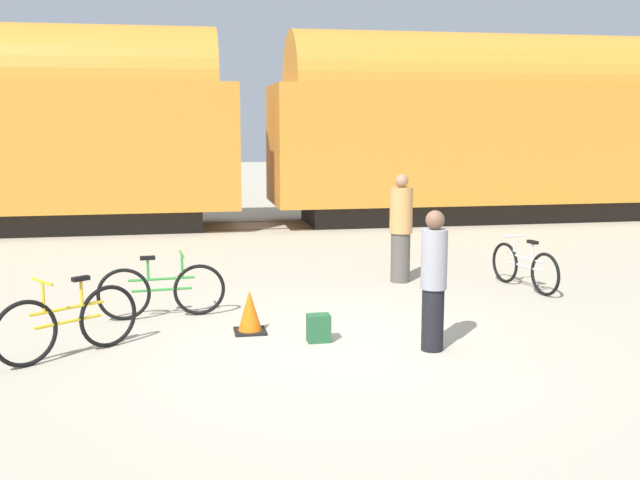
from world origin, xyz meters
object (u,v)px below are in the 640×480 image
(person_in_tan, at_px, (401,229))
(bicycle_yellow, at_px, (68,323))
(person_in_grey, at_px, (434,280))
(bicycle_green, at_px, (162,291))
(freight_train, at_px, (254,124))
(bicycle_silver, at_px, (524,267))
(backpack, at_px, (319,328))
(traffic_cone, at_px, (250,313))

(person_in_tan, bearing_deg, bicycle_yellow, -175.81)
(person_in_tan, distance_m, person_in_grey, 3.78)
(bicycle_green, height_order, person_in_grey, person_in_grey)
(freight_train, xyz_separation_m, bicycle_silver, (3.51, -8.07, -2.22))
(bicycle_green, distance_m, backpack, 2.43)
(person_in_tan, relative_size, person_in_grey, 1.09)
(bicycle_green, xyz_separation_m, person_in_grey, (3.15, -2.08, 0.46))
(freight_train, xyz_separation_m, traffic_cone, (-1.04, -9.76, -2.32))
(person_in_tan, height_order, person_in_grey, person_in_tan)
(bicycle_yellow, distance_m, backpack, 2.92)
(bicycle_yellow, distance_m, person_in_tan, 5.84)
(bicycle_yellow, height_order, traffic_cone, bicycle_yellow)
(freight_train, xyz_separation_m, bicycle_yellow, (-3.16, -10.37, -2.18))
(person_in_tan, distance_m, traffic_cone, 3.82)
(bicycle_silver, bearing_deg, traffic_cone, -159.61)
(bicycle_yellow, bearing_deg, person_in_tan, 33.10)
(bicycle_yellow, relative_size, bicycle_green, 0.85)
(freight_train, relative_size, bicycle_yellow, 32.81)
(freight_train, distance_m, person_in_grey, 11.08)
(freight_train, xyz_separation_m, person_in_grey, (1.00, -10.90, -1.73))
(bicycle_green, bearing_deg, bicycle_yellow, -123.14)
(bicycle_green, distance_m, person_in_tan, 4.22)
(bicycle_silver, bearing_deg, bicycle_green, -172.46)
(bicycle_yellow, relative_size, backpack, 4.32)
(bicycle_silver, relative_size, backpack, 4.92)
(bicycle_yellow, bearing_deg, bicycle_green, 56.86)
(bicycle_silver, bearing_deg, person_in_tan, 153.94)
(backpack, bearing_deg, person_in_tan, 57.83)
(bicycle_yellow, xyz_separation_m, bicycle_green, (1.01, 1.55, -0.02))
(traffic_cone, bearing_deg, bicycle_green, 139.62)
(backpack, bearing_deg, person_in_grey, -24.79)
(freight_train, distance_m, bicycle_green, 9.34)
(person_in_grey, bearing_deg, backpack, 28.92)
(freight_train, distance_m, backpack, 10.60)
(bicycle_yellow, relative_size, person_in_grey, 0.89)
(bicycle_silver, distance_m, person_in_tan, 2.07)
(bicycle_green, relative_size, person_in_grey, 1.04)
(person_in_grey, relative_size, traffic_cone, 3.01)
(traffic_cone, bearing_deg, person_in_tan, 43.03)
(bicycle_silver, xyz_separation_m, backpack, (-3.77, -2.25, -0.19))
(bicycle_yellow, height_order, person_in_tan, person_in_tan)
(freight_train, distance_m, traffic_cone, 10.09)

